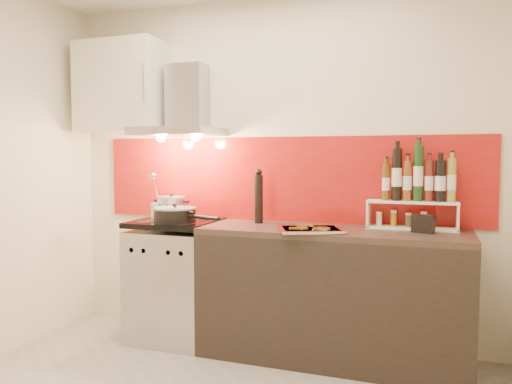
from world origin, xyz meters
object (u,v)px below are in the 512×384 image
at_px(counter, 332,294).
at_px(pepper_mill, 259,197).
at_px(stock_pot, 171,207).
at_px(saute_pan, 175,215).
at_px(baking_tray, 310,229).
at_px(range_stove, 176,281).

distance_m(counter, pepper_mill, 0.87).
height_order(stock_pot, saute_pan, stock_pot).
relative_size(saute_pan, baking_tray, 1.16).
xyz_separation_m(counter, stock_pot, (-1.32, 0.14, 0.54)).
relative_size(range_stove, stock_pot, 4.00).
xyz_separation_m(range_stove, pepper_mill, (0.63, 0.12, 0.65)).
distance_m(pepper_mill, baking_tray, 0.57).
xyz_separation_m(saute_pan, pepper_mill, (0.57, 0.23, 0.13)).
relative_size(stock_pot, baking_tray, 0.45).
bearing_deg(saute_pan, stock_pot, 124.60).
bearing_deg(range_stove, saute_pan, -61.42).
height_order(saute_pan, pepper_mill, pepper_mill).
bearing_deg(stock_pot, pepper_mill, -2.09).
bearing_deg(pepper_mill, stock_pot, 177.91).
xyz_separation_m(stock_pot, pepper_mill, (0.74, -0.03, 0.10)).
relative_size(range_stove, pepper_mill, 2.27).
xyz_separation_m(range_stove, saute_pan, (0.06, -0.11, 0.52)).
xyz_separation_m(pepper_mill, baking_tray, (0.46, -0.29, -0.18)).
distance_m(range_stove, baking_tray, 1.20).
relative_size(counter, pepper_mill, 4.48).
bearing_deg(baking_tray, range_stove, 171.28).
height_order(counter, saute_pan, saute_pan).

